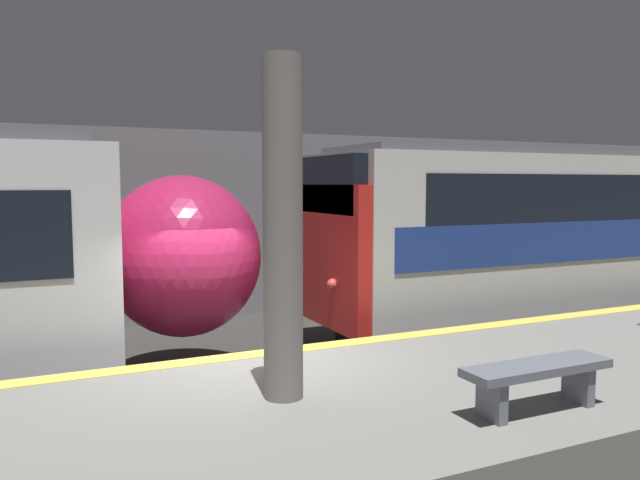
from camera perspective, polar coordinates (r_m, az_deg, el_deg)
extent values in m
plane|color=#33302D|center=(8.27, -6.95, -17.11)|extent=(120.00, 120.00, 0.00)
cube|color=slate|center=(6.44, -1.46, -18.76)|extent=(40.00, 3.77, 1.04)
cube|color=#EAD14C|center=(7.79, -6.69, -10.41)|extent=(40.00, 0.30, 0.01)
cube|color=gray|center=(14.30, -15.57, 1.14)|extent=(50.00, 0.15, 4.34)
cylinder|color=slate|center=(6.00, -3.42, 0.94)|extent=(0.38, 0.38, 3.30)
ellipsoid|color=#B21E4C|center=(10.01, -12.50, -1.40)|extent=(2.42, 2.84, 2.52)
sphere|color=#F2EFCC|center=(10.31, -7.29, -3.65)|extent=(0.20, 0.20, 0.20)
cube|color=red|center=(10.81, 0.25, -1.27)|extent=(0.25, 3.02, 2.40)
cube|color=black|center=(10.74, 0.25, 5.09)|extent=(0.25, 2.71, 0.96)
sphere|color=#EA4C42|center=(10.18, 1.13, -4.06)|extent=(0.18, 0.18, 0.18)
sphere|color=#EA4C42|center=(11.43, -1.95, -3.04)|extent=(0.18, 0.18, 0.18)
cube|color=slate|center=(5.89, 15.43, -13.72)|extent=(0.10, 0.32, 0.41)
cube|color=slate|center=(6.60, 22.53, -11.87)|extent=(0.10, 0.32, 0.41)
cube|color=slate|center=(6.17, 19.25, -10.96)|extent=(1.50, 0.40, 0.08)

